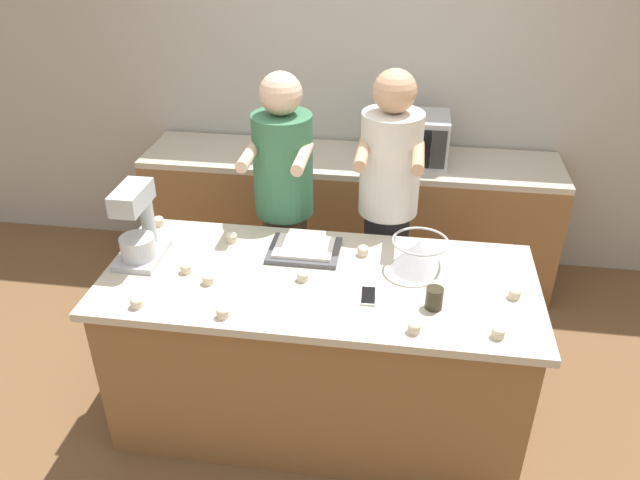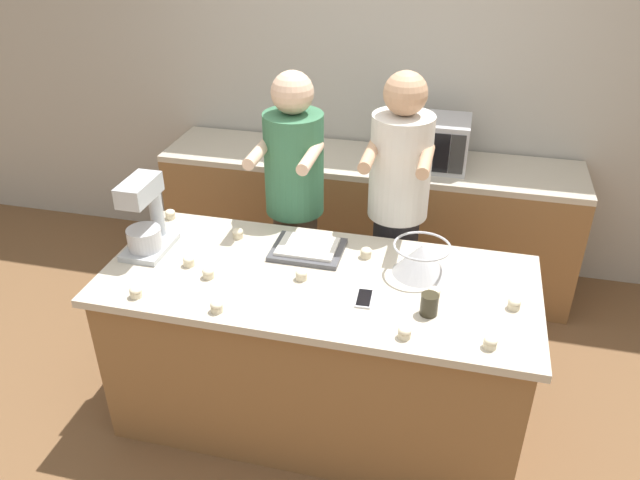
% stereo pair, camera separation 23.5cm
% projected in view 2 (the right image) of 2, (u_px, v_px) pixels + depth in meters
% --- Properties ---
extents(ground_plane, '(16.00, 16.00, 0.00)m').
position_uv_depth(ground_plane, '(318.00, 411.00, 3.42)').
color(ground_plane, brown).
extents(back_wall, '(10.00, 0.06, 2.70)m').
position_uv_depth(back_wall, '(381.00, 79.00, 4.24)').
color(back_wall, '#B2ADA3').
rests_on(back_wall, ground_plane).
extents(island_counter, '(2.07, 0.90, 0.89)m').
position_uv_depth(island_counter, '(318.00, 349.00, 3.20)').
color(island_counter, olive).
rests_on(island_counter, ground_plane).
extents(back_counter, '(2.80, 0.60, 0.91)m').
position_uv_depth(back_counter, '(367.00, 218.00, 4.39)').
color(back_counter, olive).
rests_on(back_counter, ground_plane).
extents(person_left, '(0.34, 0.50, 1.69)m').
position_uv_depth(person_left, '(295.00, 209.00, 3.56)').
color(person_left, brown).
rests_on(person_left, ground_plane).
extents(person_right, '(0.34, 0.50, 1.73)m').
position_uv_depth(person_right, '(397.00, 218.00, 3.43)').
color(person_right, '#232328').
rests_on(person_right, ground_plane).
extents(stand_mixer, '(0.20, 0.30, 0.40)m').
position_uv_depth(stand_mixer, '(145.00, 220.00, 3.11)').
color(stand_mixer, '#B2B7BC').
rests_on(stand_mixer, island_counter).
extents(mixing_bowl, '(0.27, 0.27, 0.16)m').
position_uv_depth(mixing_bowl, '(421.00, 258.00, 2.96)').
color(mixing_bowl, '#BCBCC1').
rests_on(mixing_bowl, island_counter).
extents(baking_tray, '(0.36, 0.28, 0.04)m').
position_uv_depth(baking_tray, '(308.00, 249.00, 3.17)').
color(baking_tray, '#4C4C51').
rests_on(baking_tray, island_counter).
extents(microwave_oven, '(0.45, 0.36, 0.32)m').
position_uv_depth(microwave_oven, '(433.00, 142.00, 4.00)').
color(microwave_oven, '#B7B7BC').
rests_on(microwave_oven, back_counter).
extents(cell_phone, '(0.08, 0.15, 0.01)m').
position_uv_depth(cell_phone, '(364.00, 298.00, 2.82)').
color(cell_phone, silver).
rests_on(cell_phone, island_counter).
extents(drinking_glass, '(0.08, 0.08, 0.10)m').
position_uv_depth(drinking_glass, '(429.00, 304.00, 2.70)').
color(drinking_glass, '#332D1E').
rests_on(drinking_glass, island_counter).
extents(cupcake_0, '(0.06, 0.06, 0.05)m').
position_uv_depth(cupcake_0, '(301.00, 274.00, 2.95)').
color(cupcake_0, beige).
rests_on(cupcake_0, island_counter).
extents(cupcake_1, '(0.06, 0.06, 0.05)m').
position_uv_depth(cupcake_1, '(170.00, 214.00, 3.47)').
color(cupcake_1, beige).
rests_on(cupcake_1, island_counter).
extents(cupcake_2, '(0.06, 0.06, 0.05)m').
position_uv_depth(cupcake_2, '(189.00, 261.00, 3.05)').
color(cupcake_2, beige).
rests_on(cupcake_2, island_counter).
extents(cupcake_3, '(0.06, 0.06, 0.05)m').
position_uv_depth(cupcake_3, '(238.00, 233.00, 3.28)').
color(cupcake_3, beige).
rests_on(cupcake_3, island_counter).
extents(cupcake_4, '(0.06, 0.06, 0.05)m').
position_uv_depth(cupcake_4, '(136.00, 292.00, 2.82)').
color(cupcake_4, beige).
rests_on(cupcake_4, island_counter).
extents(cupcake_5, '(0.06, 0.06, 0.05)m').
position_uv_depth(cupcake_5, '(366.00, 253.00, 3.12)').
color(cupcake_5, beige).
rests_on(cupcake_5, island_counter).
extents(cupcake_6, '(0.06, 0.06, 0.05)m').
position_uv_depth(cupcake_6, '(490.00, 342.00, 2.52)').
color(cupcake_6, beige).
rests_on(cupcake_6, island_counter).
extents(cupcake_7, '(0.06, 0.06, 0.05)m').
position_uv_depth(cupcake_7, '(208.00, 273.00, 2.96)').
color(cupcake_7, beige).
rests_on(cupcake_7, island_counter).
extents(cupcake_8, '(0.06, 0.06, 0.05)m').
position_uv_depth(cupcake_8, '(434.00, 292.00, 2.82)').
color(cupcake_8, beige).
rests_on(cupcake_8, island_counter).
extents(cupcake_9, '(0.06, 0.06, 0.05)m').
position_uv_depth(cupcake_9, '(514.00, 303.00, 2.75)').
color(cupcake_9, beige).
rests_on(cupcake_9, island_counter).
extents(cupcake_10, '(0.06, 0.06, 0.05)m').
position_uv_depth(cupcake_10, '(405.00, 332.00, 2.57)').
color(cupcake_10, beige).
rests_on(cupcake_10, island_counter).
extents(cupcake_11, '(0.06, 0.06, 0.05)m').
position_uv_depth(cupcake_11, '(217.00, 306.00, 2.73)').
color(cupcake_11, beige).
rests_on(cupcake_11, island_counter).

